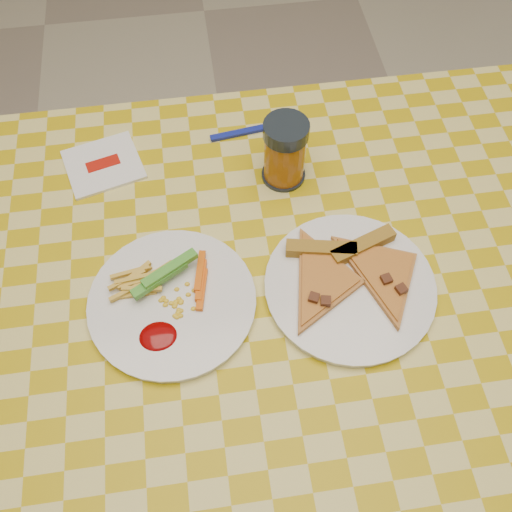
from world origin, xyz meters
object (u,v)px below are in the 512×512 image
at_px(drink_glass, 285,152).
at_px(table, 275,316).
at_px(plate_right, 350,287).
at_px(plate_left, 172,303).

bearing_deg(drink_glass, table, -102.07).
relative_size(table, plate_right, 5.10).
xyz_separation_m(table, drink_glass, (0.05, 0.22, 0.13)).
relative_size(plate_left, drink_glass, 2.01).
xyz_separation_m(plate_left, drink_glass, (0.20, 0.22, 0.05)).
distance_m(plate_right, drink_glass, 0.25).
relative_size(table, drink_glass, 10.60).
height_order(plate_left, plate_right, same).
bearing_deg(table, plate_left, 178.22).
height_order(table, plate_left, plate_left).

